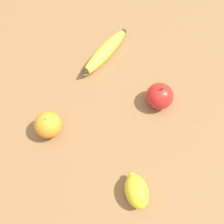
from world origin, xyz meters
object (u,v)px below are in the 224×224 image
at_px(banana, 104,52).
at_px(apple, 160,96).
at_px(lemon, 137,191).
at_px(orange, 48,125).

height_order(banana, apple, apple).
distance_m(apple, lemon, 0.27).
relative_size(orange, apple, 0.89).
bearing_deg(apple, banana, 85.55).
height_order(orange, apple, apple).
relative_size(orange, lemon, 0.73).
xyz_separation_m(orange, lemon, (0.03, -0.29, -0.01)).
distance_m(orange, apple, 0.32).
height_order(banana, lemon, lemon).
xyz_separation_m(orange, apple, (0.27, -0.17, -0.00)).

